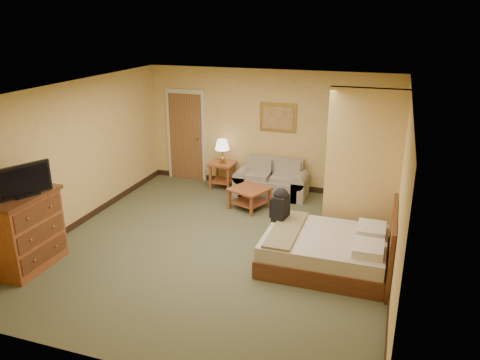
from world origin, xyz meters
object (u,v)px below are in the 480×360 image
at_px(loveseat, 272,183).
at_px(bed, 329,250).
at_px(dresser, 27,231).
at_px(coffee_table, 250,194).

distance_m(loveseat, bed, 3.12).
height_order(loveseat, dresser, dresser).
bearing_deg(loveseat, coffee_table, -104.08).
xyz_separation_m(loveseat, dresser, (-2.68, -4.14, 0.35)).
bearing_deg(loveseat, bed, -58.70).
bearing_deg(coffee_table, dresser, -126.94).
height_order(coffee_table, bed, bed).
distance_m(coffee_table, dresser, 4.10).
xyz_separation_m(loveseat, bed, (1.62, -2.67, 0.03)).
xyz_separation_m(coffee_table, dresser, (-2.46, -3.27, 0.29)).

